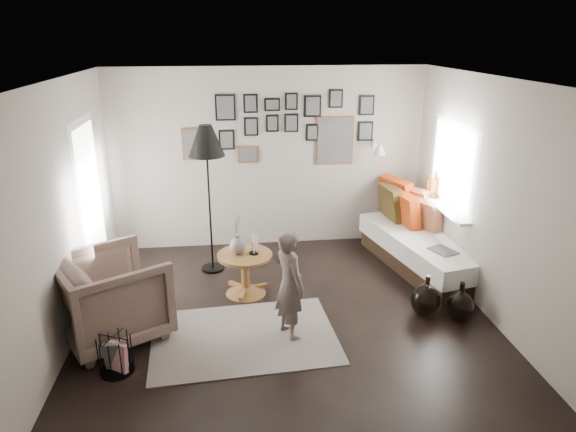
{
  "coord_description": "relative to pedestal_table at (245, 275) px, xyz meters",
  "views": [
    {
      "loc": [
        -0.58,
        -4.83,
        3.02
      ],
      "look_at": [
        0.05,
        0.5,
        1.1
      ],
      "focal_mm": 32.0,
      "sensor_mm": 36.0,
      "label": 1
    }
  ],
  "objects": [
    {
      "name": "ground",
      "position": [
        0.43,
        -0.82,
        -0.24
      ],
      "size": [
        4.8,
        4.8,
        0.0
      ],
      "primitive_type": "plane",
      "color": "black",
      "rests_on": "ground"
    },
    {
      "name": "wall_back",
      "position": [
        0.43,
        1.58,
        1.06
      ],
      "size": [
        4.5,
        0.0,
        4.5
      ],
      "primitive_type": "plane",
      "rotation": [
        1.57,
        0.0,
        0.0
      ],
      "color": "#9E958A",
      "rests_on": "ground"
    },
    {
      "name": "wall_front",
      "position": [
        0.43,
        -3.22,
        1.06
      ],
      "size": [
        4.5,
        0.0,
        4.5
      ],
      "primitive_type": "plane",
      "rotation": [
        -1.57,
        0.0,
        0.0
      ],
      "color": "#9E958A",
      "rests_on": "ground"
    },
    {
      "name": "wall_left",
      "position": [
        -1.82,
        -0.82,
        1.06
      ],
      "size": [
        0.0,
        4.8,
        4.8
      ],
      "primitive_type": "plane",
      "rotation": [
        1.57,
        0.0,
        1.57
      ],
      "color": "#9E958A",
      "rests_on": "ground"
    },
    {
      "name": "wall_right",
      "position": [
        2.68,
        -0.82,
        1.06
      ],
      "size": [
        0.0,
        4.8,
        4.8
      ],
      "primitive_type": "plane",
      "rotation": [
        1.57,
        0.0,
        -1.57
      ],
      "color": "#9E958A",
      "rests_on": "ground"
    },
    {
      "name": "ceiling",
      "position": [
        0.43,
        -0.82,
        2.36
      ],
      "size": [
        4.8,
        4.8,
        0.0
      ],
      "primitive_type": "plane",
      "rotation": [
        3.14,
        0.0,
        0.0
      ],
      "color": "white",
      "rests_on": "wall_back"
    },
    {
      "name": "door_left",
      "position": [
        -1.8,
        0.38,
        0.81
      ],
      "size": [
        0.0,
        2.14,
        2.14
      ],
      "color": "white",
      "rests_on": "wall_left"
    },
    {
      "name": "window_right",
      "position": [
        2.61,
        0.52,
        0.69
      ],
      "size": [
        0.15,
        1.32,
        1.3
      ],
      "color": "white",
      "rests_on": "wall_right"
    },
    {
      "name": "gallery_wall",
      "position": [
        0.72,
        1.56,
        1.5
      ],
      "size": [
        2.74,
        0.03,
        1.08
      ],
      "color": "brown",
      "rests_on": "wall_back"
    },
    {
      "name": "wall_sconce",
      "position": [
        1.98,
        1.31,
        1.22
      ],
      "size": [
        0.18,
        0.36,
        0.16
      ],
      "color": "white",
      "rests_on": "wall_back"
    },
    {
      "name": "rug",
      "position": [
        -0.06,
        -0.98,
        -0.24
      ],
      "size": [
        2.0,
        1.46,
        0.01
      ],
      "primitive_type": "cube",
      "rotation": [
        0.0,
        0.0,
        0.07
      ],
      "color": "beige",
      "rests_on": "ground"
    },
    {
      "name": "pedestal_table",
      "position": [
        0.0,
        0.0,
        0.0
      ],
      "size": [
        0.66,
        0.66,
        0.52
      ],
      "rotation": [
        0.0,
        0.0,
        -0.01
      ],
      "color": "brown",
      "rests_on": "ground"
    },
    {
      "name": "vase",
      "position": [
        -0.08,
        0.02,
        0.43
      ],
      "size": [
        0.19,
        0.19,
        0.47
      ],
      "color": "black",
      "rests_on": "pedestal_table"
    },
    {
      "name": "candles",
      "position": [
        0.11,
        -0.0,
        0.4
      ],
      "size": [
        0.11,
        0.11,
        0.25
      ],
      "color": "black",
      "rests_on": "pedestal_table"
    },
    {
      "name": "daybed",
      "position": [
        2.44,
        0.54,
        0.09
      ],
      "size": [
        1.34,
        2.28,
        1.05
      ],
      "rotation": [
        0.0,
        0.0,
        0.21
      ],
      "color": "black",
      "rests_on": "ground"
    },
    {
      "name": "magazine_on_daybed",
      "position": [
        2.43,
        -0.12,
        0.25
      ],
      "size": [
        0.34,
        0.39,
        0.02
      ],
      "primitive_type": "cube",
      "rotation": [
        0.0,
        0.0,
        0.39
      ],
      "color": "black",
      "rests_on": "daybed"
    },
    {
      "name": "armchair",
      "position": [
        -1.4,
        -0.78,
        0.22
      ],
      "size": [
        1.37,
        1.36,
        0.92
      ],
      "primitive_type": "imported",
      "rotation": [
        0.0,
        0.0,
        2.11
      ],
      "color": "brown",
      "rests_on": "ground"
    },
    {
      "name": "armchair_cushion",
      "position": [
        -1.37,
        -0.73,
        0.24
      ],
      "size": [
        0.57,
        0.58,
        0.19
      ],
      "primitive_type": "cube",
      "rotation": [
        -0.21,
        0.0,
        0.5
      ],
      "color": "beige",
      "rests_on": "armchair"
    },
    {
      "name": "floor_lamp",
      "position": [
        -0.42,
        0.73,
        1.45
      ],
      "size": [
        0.46,
        0.46,
        1.96
      ],
      "rotation": [
        0.0,
        0.0,
        -0.26
      ],
      "color": "black",
      "rests_on": "ground"
    },
    {
      "name": "magazine_basket",
      "position": [
        -1.27,
        -1.42,
        -0.06
      ],
      "size": [
        0.4,
        0.4,
        0.38
      ],
      "rotation": [
        0.0,
        0.0,
        -0.42
      ],
      "color": "black",
      "rests_on": "ground"
    },
    {
      "name": "demijohn_large",
      "position": [
        1.99,
        -0.78,
        -0.05
      ],
      "size": [
        0.33,
        0.33,
        0.5
      ],
      "color": "black",
      "rests_on": "ground"
    },
    {
      "name": "demijohn_small",
      "position": [
        2.34,
        -0.9,
        -0.07
      ],
      "size": [
        0.29,
        0.29,
        0.46
      ],
      "color": "black",
      "rests_on": "ground"
    },
    {
      "name": "child",
      "position": [
        0.42,
        -0.98,
        0.35
      ],
      "size": [
        0.44,
        0.51,
        1.18
      ],
      "primitive_type": "imported",
      "rotation": [
        0.0,
        0.0,
        2.01
      ],
      "color": "brown",
      "rests_on": "ground"
    }
  ]
}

